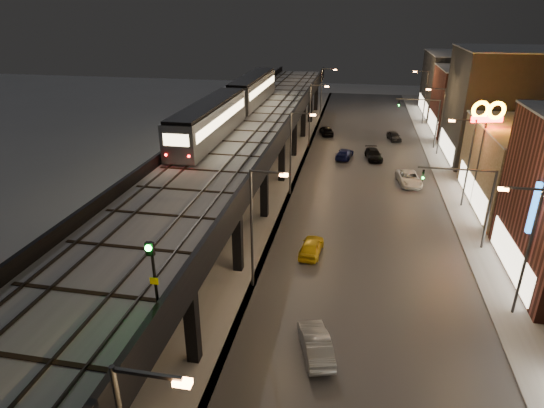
{
  "coord_description": "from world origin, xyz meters",
  "views": [
    {
      "loc": [
        5.92,
        -14.33,
        18.8
      ],
      "look_at": [
        0.02,
        16.75,
        5.0
      ],
      "focal_mm": 30.0,
      "sensor_mm": 36.0,
      "label": 1
    }
  ],
  "objects_px": {
    "subway_train": "(235,102)",
    "rail_signal": "(152,262)",
    "car_near_white": "(316,344)",
    "car_onc_red": "(394,136)",
    "car_onc_dark": "(409,179)",
    "car_mid_dark": "(344,154)",
    "car_taxi": "(311,247)",
    "car_onc_white": "(374,155)",
    "car_far_white": "(326,131)"
  },
  "relations": [
    {
      "from": "rail_signal",
      "to": "car_far_white",
      "type": "bearing_deg",
      "value": 86.56
    },
    {
      "from": "car_far_white",
      "to": "car_onc_white",
      "type": "bearing_deg",
      "value": 105.98
    },
    {
      "from": "car_onc_red",
      "to": "car_mid_dark",
      "type": "bearing_deg",
      "value": -137.84
    },
    {
      "from": "car_near_white",
      "to": "car_mid_dark",
      "type": "relative_size",
      "value": 0.97
    },
    {
      "from": "car_far_white",
      "to": "subway_train",
      "type": "bearing_deg",
      "value": 46.47
    },
    {
      "from": "car_taxi",
      "to": "subway_train",
      "type": "bearing_deg",
      "value": -55.02
    },
    {
      "from": "car_taxi",
      "to": "car_far_white",
      "type": "xyz_separation_m",
      "value": [
        -1.74,
        38.17,
        0.04
      ]
    },
    {
      "from": "car_onc_dark",
      "to": "car_onc_red",
      "type": "distance_m",
      "value": 18.86
    },
    {
      "from": "car_onc_red",
      "to": "car_onc_dark",
      "type": "bearing_deg",
      "value": -102.16
    },
    {
      "from": "car_taxi",
      "to": "car_onc_white",
      "type": "height_order",
      "value": "car_taxi"
    },
    {
      "from": "car_onc_white",
      "to": "car_onc_red",
      "type": "bearing_deg",
      "value": 62.81
    },
    {
      "from": "car_onc_white",
      "to": "subway_train",
      "type": "bearing_deg",
      "value": -166.88
    },
    {
      "from": "car_taxi",
      "to": "car_mid_dark",
      "type": "bearing_deg",
      "value": -88.91
    },
    {
      "from": "car_taxi",
      "to": "car_onc_white",
      "type": "xyz_separation_m",
      "value": [
        5.41,
        26.68,
        -0.03
      ]
    },
    {
      "from": "rail_signal",
      "to": "car_onc_white",
      "type": "height_order",
      "value": "rail_signal"
    },
    {
      "from": "car_mid_dark",
      "to": "car_onc_dark",
      "type": "relative_size",
      "value": 0.89
    },
    {
      "from": "car_mid_dark",
      "to": "car_onc_white",
      "type": "bearing_deg",
      "value": -166.76
    },
    {
      "from": "car_onc_dark",
      "to": "car_far_white",
      "type": "bearing_deg",
      "value": 111.62
    },
    {
      "from": "car_onc_dark",
      "to": "car_mid_dark",
      "type": "bearing_deg",
      "value": 125.49
    },
    {
      "from": "car_mid_dark",
      "to": "car_far_white",
      "type": "xyz_separation_m",
      "value": [
        -3.33,
        11.74,
        0.08
      ]
    },
    {
      "from": "car_onc_white",
      "to": "car_near_white",
      "type": "bearing_deg",
      "value": -105.63
    },
    {
      "from": "subway_train",
      "to": "car_mid_dark",
      "type": "distance_m",
      "value": 16.69
    },
    {
      "from": "car_onc_dark",
      "to": "car_onc_red",
      "type": "height_order",
      "value": "car_onc_dark"
    },
    {
      "from": "car_taxi",
      "to": "car_far_white",
      "type": "relative_size",
      "value": 0.95
    },
    {
      "from": "subway_train",
      "to": "car_far_white",
      "type": "relative_size",
      "value": 8.59
    },
    {
      "from": "subway_train",
      "to": "car_onc_white",
      "type": "relative_size",
      "value": 8.08
    },
    {
      "from": "car_far_white",
      "to": "car_onc_dark",
      "type": "relative_size",
      "value": 0.85
    },
    {
      "from": "car_onc_dark",
      "to": "car_near_white",
      "type": "bearing_deg",
      "value": -111.61
    },
    {
      "from": "car_taxi",
      "to": "car_onc_red",
      "type": "relative_size",
      "value": 1.08
    },
    {
      "from": "car_far_white",
      "to": "car_onc_red",
      "type": "xyz_separation_m",
      "value": [
        10.36,
        -1.23,
        -0.09
      ]
    },
    {
      "from": "car_taxi",
      "to": "car_onc_white",
      "type": "bearing_deg",
      "value": -96.95
    },
    {
      "from": "car_taxi",
      "to": "car_near_white",
      "type": "bearing_deg",
      "value": 101.94
    },
    {
      "from": "car_onc_white",
      "to": "car_onc_red",
      "type": "relative_size",
      "value": 1.21
    },
    {
      "from": "car_taxi",
      "to": "car_onc_red",
      "type": "xyz_separation_m",
      "value": [
        8.62,
        36.93,
        -0.05
      ]
    },
    {
      "from": "car_far_white",
      "to": "car_mid_dark",
      "type": "bearing_deg",
      "value": 89.87
    },
    {
      "from": "car_onc_white",
      "to": "car_far_white",
      "type": "bearing_deg",
      "value": 112.09
    },
    {
      "from": "subway_train",
      "to": "car_onc_red",
      "type": "height_order",
      "value": "subway_train"
    },
    {
      "from": "subway_train",
      "to": "car_onc_white",
      "type": "distance_m",
      "value": 19.91
    },
    {
      "from": "car_far_white",
      "to": "car_onc_dark",
      "type": "bearing_deg",
      "value": 102.72
    },
    {
      "from": "subway_train",
      "to": "car_onc_red",
      "type": "distance_m",
      "value": 27.7
    },
    {
      "from": "car_near_white",
      "to": "subway_train",
      "type": "bearing_deg",
      "value": -84.04
    },
    {
      "from": "car_mid_dark",
      "to": "rail_signal",
      "type": "bearing_deg",
      "value": 90.78
    },
    {
      "from": "car_near_white",
      "to": "car_far_white",
      "type": "relative_size",
      "value": 1.01
    },
    {
      "from": "subway_train",
      "to": "car_taxi",
      "type": "height_order",
      "value": "subway_train"
    },
    {
      "from": "subway_train",
      "to": "rail_signal",
      "type": "height_order",
      "value": "subway_train"
    },
    {
      "from": "rail_signal",
      "to": "car_near_white",
      "type": "height_order",
      "value": "rail_signal"
    },
    {
      "from": "car_near_white",
      "to": "car_onc_red",
      "type": "relative_size",
      "value": 1.15
    },
    {
      "from": "car_far_white",
      "to": "car_onc_red",
      "type": "relative_size",
      "value": 1.14
    },
    {
      "from": "rail_signal",
      "to": "car_onc_white",
      "type": "xyz_separation_m",
      "value": [
        10.5,
        44.17,
        -8.3
      ]
    },
    {
      "from": "car_mid_dark",
      "to": "car_onc_red",
      "type": "relative_size",
      "value": 1.19
    }
  ]
}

